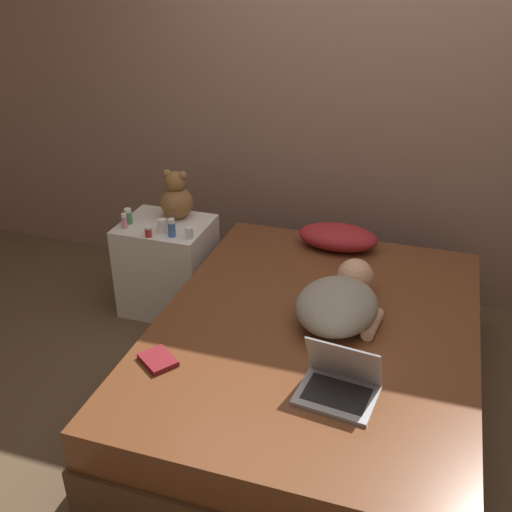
{
  "coord_description": "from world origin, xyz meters",
  "views": [
    {
      "loc": [
        0.45,
        -2.34,
        2.12
      ],
      "look_at": [
        -0.38,
        0.25,
        0.68
      ],
      "focal_mm": 42.0,
      "sensor_mm": 36.0,
      "label": 1
    }
  ],
  "objects_px": {
    "book": "(158,360)",
    "bottle_pink": "(124,221)",
    "laptop": "(339,383)",
    "bottle_green": "(128,216)",
    "bottle_blue": "(172,228)",
    "bottle_white": "(162,226)",
    "bottle_red": "(148,232)",
    "pillow": "(338,237)",
    "teddy_bear": "(176,197)",
    "person_lying": "(340,301)",
    "bottle_clear": "(189,233)"
  },
  "relations": [
    {
      "from": "book",
      "to": "bottle_pink",
      "type": "bearing_deg",
      "value": 125.02
    },
    {
      "from": "bottle_red",
      "to": "book",
      "type": "distance_m",
      "value": 1.07
    },
    {
      "from": "bottle_pink",
      "to": "bottle_blue",
      "type": "relative_size",
      "value": 0.84
    },
    {
      "from": "bottle_blue",
      "to": "book",
      "type": "distance_m",
      "value": 1.06
    },
    {
      "from": "person_lying",
      "to": "bottle_red",
      "type": "height_order",
      "value": "person_lying"
    },
    {
      "from": "bottle_blue",
      "to": "bottle_white",
      "type": "relative_size",
      "value": 1.3
    },
    {
      "from": "bottle_red",
      "to": "bottle_pink",
      "type": "bearing_deg",
      "value": 161.25
    },
    {
      "from": "bottle_white",
      "to": "teddy_bear",
      "type": "bearing_deg",
      "value": 91.69
    },
    {
      "from": "bottle_blue",
      "to": "bottle_clear",
      "type": "bearing_deg",
      "value": 3.37
    },
    {
      "from": "bottle_pink",
      "to": "bottle_white",
      "type": "relative_size",
      "value": 1.1
    },
    {
      "from": "pillow",
      "to": "bottle_blue",
      "type": "xyz_separation_m",
      "value": [
        -0.91,
        -0.34,
        0.08
      ]
    },
    {
      "from": "person_lying",
      "to": "bottle_red",
      "type": "bearing_deg",
      "value": 169.73
    },
    {
      "from": "laptop",
      "to": "bottle_green",
      "type": "xyz_separation_m",
      "value": [
        -1.49,
        1.02,
        0.09
      ]
    },
    {
      "from": "bottle_white",
      "to": "bottle_green",
      "type": "bearing_deg",
      "value": 167.91
    },
    {
      "from": "teddy_bear",
      "to": "book",
      "type": "xyz_separation_m",
      "value": [
        0.46,
        -1.23,
        -0.22
      ]
    },
    {
      "from": "bottle_white",
      "to": "book",
      "type": "xyz_separation_m",
      "value": [
        0.46,
        -1.01,
        -0.13
      ]
    },
    {
      "from": "pillow",
      "to": "bottle_red",
      "type": "bearing_deg",
      "value": -159.61
    },
    {
      "from": "pillow",
      "to": "person_lying",
      "type": "xyz_separation_m",
      "value": [
        0.15,
        -0.74,
        0.03
      ]
    },
    {
      "from": "bottle_clear",
      "to": "bottle_red",
      "type": "distance_m",
      "value": 0.24
    },
    {
      "from": "bottle_blue",
      "to": "bottle_white",
      "type": "distance_m",
      "value": 0.08
    },
    {
      "from": "bottle_blue",
      "to": "bottle_clear",
      "type": "height_order",
      "value": "bottle_blue"
    },
    {
      "from": "pillow",
      "to": "bottle_blue",
      "type": "distance_m",
      "value": 0.98
    },
    {
      "from": "bottle_blue",
      "to": "bottle_white",
      "type": "bearing_deg",
      "value": 157.86
    },
    {
      "from": "laptop",
      "to": "bottle_green",
      "type": "height_order",
      "value": "laptop"
    },
    {
      "from": "bottle_blue",
      "to": "bottle_green",
      "type": "bearing_deg",
      "value": 165.55
    },
    {
      "from": "person_lying",
      "to": "laptop",
      "type": "relative_size",
      "value": 1.95
    },
    {
      "from": "bottle_pink",
      "to": "bottle_green",
      "type": "bearing_deg",
      "value": 98.99
    },
    {
      "from": "person_lying",
      "to": "bottle_white",
      "type": "bearing_deg",
      "value": 165.52
    },
    {
      "from": "laptop",
      "to": "book",
      "type": "distance_m",
      "value": 0.79
    },
    {
      "from": "pillow",
      "to": "bottle_red",
      "type": "distance_m",
      "value": 1.11
    },
    {
      "from": "person_lying",
      "to": "book",
      "type": "relative_size",
      "value": 3.26
    },
    {
      "from": "laptop",
      "to": "bottle_pink",
      "type": "distance_m",
      "value": 1.77
    },
    {
      "from": "person_lying",
      "to": "bottle_blue",
      "type": "bearing_deg",
      "value": 165.61
    },
    {
      "from": "laptop",
      "to": "book",
      "type": "bearing_deg",
      "value": -170.27
    },
    {
      "from": "bottle_blue",
      "to": "bottle_red",
      "type": "height_order",
      "value": "bottle_blue"
    },
    {
      "from": "bottle_clear",
      "to": "bottle_white",
      "type": "distance_m",
      "value": 0.18
    },
    {
      "from": "laptop",
      "to": "bottle_white",
      "type": "relative_size",
      "value": 3.98
    },
    {
      "from": "laptop",
      "to": "bottle_pink",
      "type": "xyz_separation_m",
      "value": [
        -1.48,
        0.96,
        0.09
      ]
    },
    {
      "from": "laptop",
      "to": "bottle_green",
      "type": "relative_size",
      "value": 3.53
    },
    {
      "from": "bottle_clear",
      "to": "bottle_green",
      "type": "xyz_separation_m",
      "value": [
        -0.43,
        0.08,
        0.01
      ]
    },
    {
      "from": "pillow",
      "to": "teddy_bear",
      "type": "xyz_separation_m",
      "value": [
        -0.99,
        -0.09,
        0.16
      ]
    },
    {
      "from": "bottle_pink",
      "to": "bottle_red",
      "type": "bearing_deg",
      "value": -18.75
    },
    {
      "from": "laptop",
      "to": "book",
      "type": "xyz_separation_m",
      "value": [
        -0.78,
        -0.04,
        -0.04
      ]
    },
    {
      "from": "pillow",
      "to": "laptop",
      "type": "bearing_deg",
      "value": -78.83
    },
    {
      "from": "teddy_bear",
      "to": "bottle_red",
      "type": "xyz_separation_m",
      "value": [
        -0.05,
        -0.3,
        -0.1
      ]
    },
    {
      "from": "pillow",
      "to": "bottle_clear",
      "type": "height_order",
      "value": "bottle_clear"
    },
    {
      "from": "bottle_green",
      "to": "book",
      "type": "xyz_separation_m",
      "value": [
        0.71,
        -1.07,
        -0.13
      ]
    },
    {
      "from": "person_lying",
      "to": "bottle_white",
      "type": "distance_m",
      "value": 1.22
    },
    {
      "from": "teddy_bear",
      "to": "bottle_green",
      "type": "height_order",
      "value": "teddy_bear"
    },
    {
      "from": "pillow",
      "to": "bottle_green",
      "type": "height_order",
      "value": "bottle_green"
    }
  ]
}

